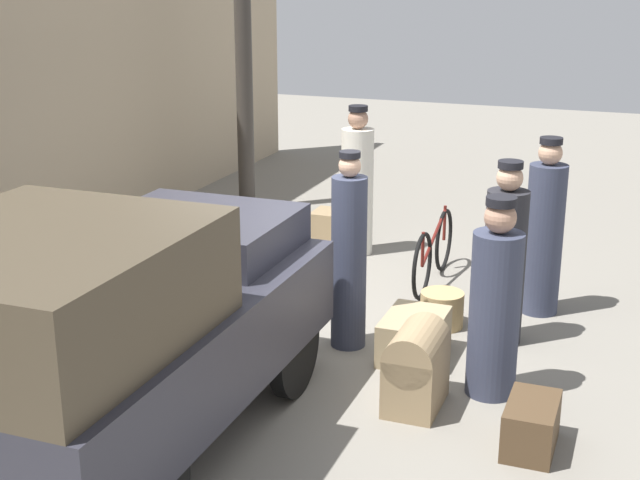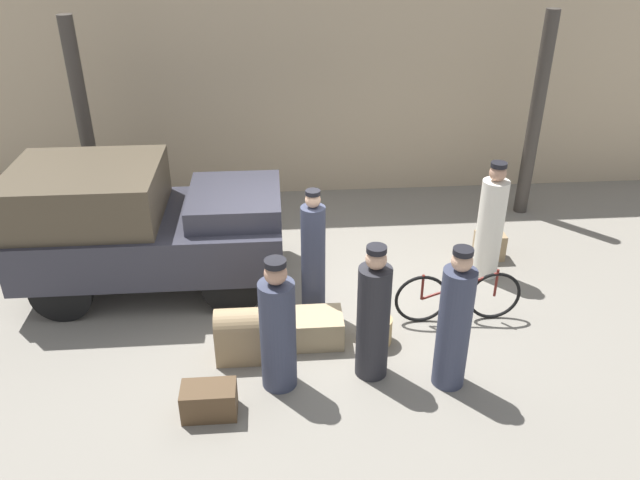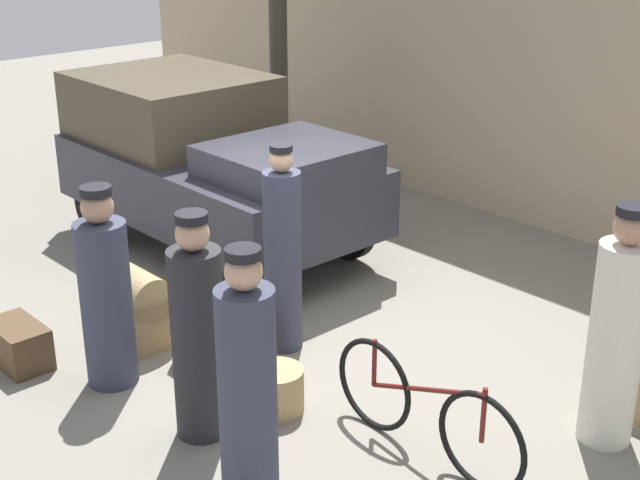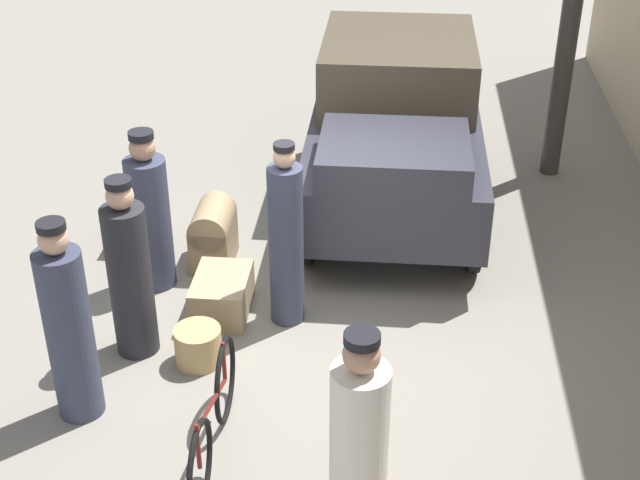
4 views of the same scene
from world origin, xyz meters
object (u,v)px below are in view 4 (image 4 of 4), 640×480
truck (395,127)px  porter_with_bicycle (69,329)px  porter_standing_middle (130,275)px  wicker_basket (198,346)px  bicycle (213,420)px  conductor_in_dark_uniform (286,241)px  porter_carrying_trunk (150,218)px  trunk_barrel_dark (213,233)px  trunk_large_brown (222,295)px  porter_lifting_near_truck (359,455)px  suitcase_black_upright (134,228)px

truck → porter_with_bicycle: bearing=-32.9°
porter_standing_middle → porter_with_bicycle: 0.91m
wicker_basket → truck: bearing=152.1°
porter_standing_middle → porter_with_bicycle: porter_with_bicycle is taller
bicycle → porter_with_bicycle: bearing=-109.6°
truck → wicker_basket: truck is taller
conductor_in_dark_uniform → porter_carrying_trunk: bearing=-109.4°
trunk_barrel_dark → trunk_large_brown: 0.95m
wicker_basket → porter_lifting_near_truck: porter_lifting_near_truck is taller
conductor_in_dark_uniform → porter_with_bicycle: bearing=-46.3°
wicker_basket → porter_standing_middle: porter_standing_middle is taller
trunk_large_brown → porter_carrying_trunk: bearing=-120.5°
truck → porter_carrying_trunk: bearing=-51.3°
wicker_basket → porter_standing_middle: bearing=-103.8°
truck → suitcase_black_upright: bearing=-68.3°
porter_carrying_trunk → porter_with_bicycle: bearing=-3.8°
porter_with_bicycle → trunk_large_brown: (-1.51, 0.90, -0.63)m
porter_lifting_near_truck → wicker_basket: bearing=-141.5°
conductor_in_dark_uniform → porter_standing_middle: bearing=-65.3°
porter_standing_middle → conductor_in_dark_uniform: 1.43m
porter_standing_middle → trunk_large_brown: size_ratio=2.34×
wicker_basket → porter_carrying_trunk: bearing=-150.4°
truck → bicycle: (4.28, -1.28, -0.64)m
truck → trunk_large_brown: bearing=-34.2°
truck → porter_carrying_trunk: (1.89, -2.36, -0.26)m
bicycle → wicker_basket: bicycle is taller
conductor_in_dark_uniform → suitcase_black_upright: size_ratio=3.05×
bicycle → porter_with_bicycle: 1.36m
porter_lifting_near_truck → trunk_barrel_dark: porter_lifting_near_truck is taller
trunk_barrel_dark → suitcase_black_upright: size_ratio=1.15×
suitcase_black_upright → bicycle: bearing=25.5°
bicycle → porter_with_bicycle: porter_with_bicycle is taller
truck → conductor_in_dark_uniform: (2.38, -0.95, -0.16)m
porter_lifting_near_truck → trunk_barrel_dark: bearing=-154.7°
bicycle → porter_with_bicycle: size_ratio=0.95×
porter_standing_middle → bicycle: bearing=36.6°
porter_lifting_near_truck → conductor_in_dark_uniform: 2.77m
porter_carrying_trunk → conductor_in_dark_uniform: bearing=70.6°
porter_with_bicycle → conductor_in_dark_uniform: 2.13m
porter_standing_middle → porter_carrying_trunk: (-1.09, -0.11, -0.03)m
porter_standing_middle → porter_lifting_near_truck: (2.05, 2.11, 0.04)m
bicycle → trunk_barrel_dark: bearing=-168.8°
truck → suitcase_black_upright: size_ratio=6.08×
wicker_basket → bicycle: bearing=18.0°
porter_standing_middle → wicker_basket: bearing=76.2°
wicker_basket → porter_carrying_trunk: porter_carrying_trunk is taller
trunk_barrel_dark → conductor_in_dark_uniform: bearing=43.5°
bicycle → porter_standing_middle: (-1.30, -0.97, 0.42)m
truck → trunk_large_brown: size_ratio=4.95×
porter_with_bicycle → porter_carrying_trunk: size_ratio=1.07×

